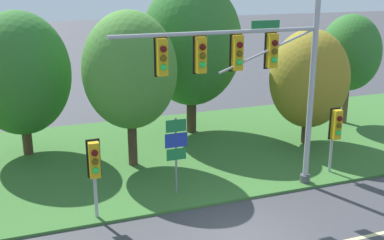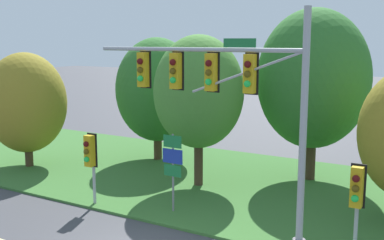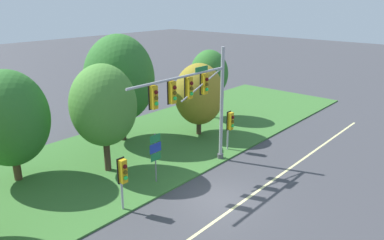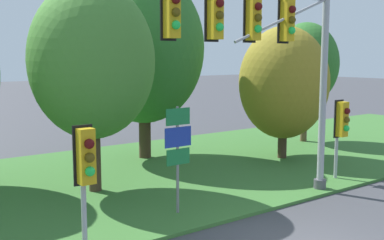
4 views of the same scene
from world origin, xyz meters
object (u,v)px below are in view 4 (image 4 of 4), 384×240
Objects in this scene: pedestrian_signal_further_along at (86,163)px; tree_mid_verge at (144,48)px; route_sign_post at (178,145)px; tree_right_far at (306,64)px; tree_behind_signpost at (92,61)px; pedestrian_signal_near_kerb at (341,123)px; tree_tall_centre at (284,83)px; traffic_signal_mast at (268,39)px.

pedestrian_signal_further_along is 10.42m from tree_mid_verge.
route_sign_post is at bearing 17.60° from pedestrian_signal_further_along.
tree_behind_signpost is at bearing -170.97° from tree_right_far.
tree_mid_verge is at bearing 116.31° from pedestrian_signal_near_kerb.
tree_behind_signpost is at bearing 153.23° from pedestrian_signal_near_kerb.
tree_mid_verge reaches higher than tree_tall_centre.
tree_mid_verge reaches higher than tree_behind_signpost.
tree_right_far is (3.91, 2.12, 0.72)m from tree_tall_centre.
tree_mid_verge is (0.53, 7.66, -0.14)m from traffic_signal_mast.
tree_behind_signpost is (-0.86, 3.42, 2.25)m from route_sign_post.
traffic_signal_mast reaches higher than pedestrian_signal_further_along.
tree_tall_centre is at bearing -0.82° from tree_behind_signpost.
pedestrian_signal_near_kerb is at bearing -63.69° from tree_mid_verge.
pedestrian_signal_near_kerb is at bearing -106.17° from tree_tall_centre.
route_sign_post is 0.53× the size of tree_tall_centre.
tree_right_far is at bearing 34.27° from traffic_signal_mast.
traffic_signal_mast is 6.40m from pedestrian_signal_further_along.
traffic_signal_mast is 2.64× the size of route_sign_post.
pedestrian_signal_near_kerb is at bearing 3.46° from pedestrian_signal_further_along.
tree_mid_verge is at bearing 170.40° from tree_right_far.
tree_right_far is (12.58, 2.00, -0.24)m from tree_behind_signpost.
tree_right_far is at bearing -9.60° from tree_mid_verge.
tree_mid_verge is at bearing 86.06° from traffic_signal_mast.
tree_behind_signpost reaches higher than tree_right_far.
tree_tall_centre is (7.80, 3.30, 1.29)m from route_sign_post.
pedestrian_signal_further_along is at bearing -162.40° from route_sign_post.
route_sign_post is at bearing -75.91° from tree_behind_signpost.
traffic_signal_mast reaches higher than tree_behind_signpost.
route_sign_post is (3.16, 1.00, -0.11)m from pedestrian_signal_further_along.
tree_behind_signpost is 5.30m from tree_mid_verge.
pedestrian_signal_further_along is at bearing -128.61° from tree_mid_verge.
tree_tall_centre is 0.93× the size of tree_right_far.
route_sign_post is at bearing 176.56° from pedestrian_signal_near_kerb.
route_sign_post reaches higher than pedestrian_signal_further_along.
tree_behind_signpost is (-3.46, 4.21, -0.63)m from traffic_signal_mast.
tree_right_far reaches higher than tree_tall_centre.
tree_behind_signpost is at bearing 104.09° from route_sign_post.
tree_behind_signpost is at bearing 62.52° from pedestrian_signal_further_along.
tree_tall_centre is (10.97, 4.30, 1.19)m from pedestrian_signal_further_along.
route_sign_post is 13.07m from tree_right_far.
tree_tall_centre is (1.07, 3.70, 1.22)m from pedestrian_signal_near_kerb.
pedestrian_signal_further_along is (-5.76, -0.21, -2.78)m from traffic_signal_mast.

